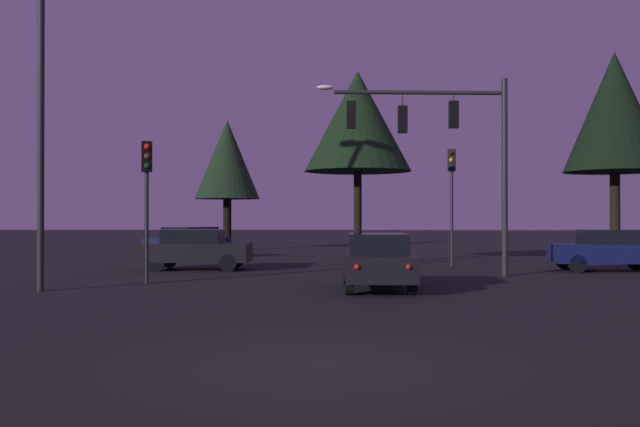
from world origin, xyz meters
TOP-DOWN VIEW (x-y plane):
  - ground_plane at (0.00, 24.50)m, footprint 168.00×168.00m
  - traffic_signal_mast_arm at (3.64, 14.26)m, footprint 6.36×0.67m
  - traffic_light_corner_left at (-5.51, 11.33)m, footprint 0.36×0.39m
  - traffic_light_corner_right at (4.68, 19.50)m, footprint 0.36×0.38m
  - car_nearside_lane at (1.21, 9.90)m, footprint 1.85×4.41m
  - car_crossing_left at (-5.24, 16.91)m, footprint 4.04×1.88m
  - car_crossing_right at (9.93, 16.70)m, footprint 4.07×1.88m
  - car_far_lane at (-7.15, 24.09)m, footprint 3.68×4.66m
  - parking_lot_lamp_post at (-7.72, 9.13)m, footprint 1.70×0.36m
  - tree_behind_sign at (14.17, 27.18)m, footprint 5.12×5.12m
  - tree_left_far at (-6.85, 33.22)m, footprint 3.95×3.95m
  - tree_center_horizon at (0.87, 20.07)m, footprint 4.46×4.46m

SIDE VIEW (x-z plane):
  - ground_plane at x=0.00m, z-range 0.00..0.00m
  - car_crossing_right at x=9.93m, z-range 0.03..1.55m
  - car_crossing_left at x=-5.24m, z-range 0.03..1.55m
  - car_nearside_lane at x=1.21m, z-range 0.04..1.56m
  - car_far_lane at x=-7.15m, z-range 0.04..1.56m
  - traffic_light_corner_left at x=-5.51m, z-range 0.88..5.09m
  - traffic_light_corner_right at x=4.68m, z-range 0.97..5.72m
  - traffic_signal_mast_arm at x=3.64m, z-range 1.38..7.98m
  - tree_left_far at x=-6.85m, z-range 1.53..9.47m
  - parking_lot_lamp_post at x=-7.72m, z-range 1.11..10.11m
  - tree_center_horizon at x=0.87m, z-range 1.93..10.02m
  - tree_behind_sign at x=14.17m, z-range 2.13..12.64m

